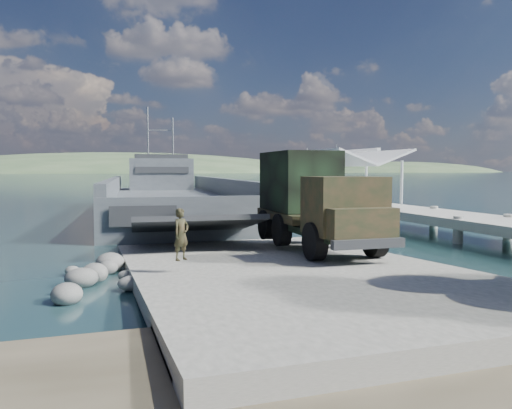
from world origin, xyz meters
name	(u,v)px	position (x,y,z in m)	size (l,w,h in m)	color
ground	(274,274)	(0.00, 0.00, 0.00)	(1400.00, 1400.00, 0.00)	#1C4243
boat_ramp	(284,273)	(0.00, -1.00, 0.25)	(10.00, 18.00, 0.50)	slate
shoreline_rocks	(91,283)	(-6.20, 0.50, 0.00)	(3.20, 5.60, 0.90)	#60615E
distant_headlands	(143,173)	(50.00, 560.00, 0.00)	(1000.00, 240.00, 48.00)	#385233
pier	(345,196)	(13.00, 18.77, 1.60)	(6.40, 44.00, 6.10)	#A0A197
landing_craft	(168,205)	(-0.27, 23.73, 0.88)	(11.59, 36.73, 10.76)	#464E52
military_truck	(312,199)	(2.68, 2.56, 2.50)	(3.10, 8.77, 4.02)	black
soldier	(181,247)	(-3.49, -1.09, 1.32)	(0.60, 0.39, 1.63)	black
sailboat_near	(337,202)	(18.32, 30.39, 0.35)	(3.46, 5.60, 6.58)	white
sailboat_far	(307,199)	(17.12, 35.35, 0.34)	(2.84, 5.44, 6.37)	white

